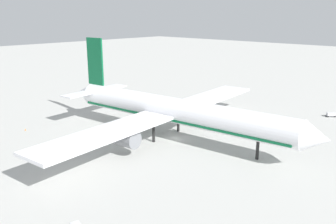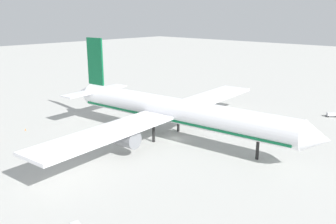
{
  "view_description": "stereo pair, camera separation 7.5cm",
  "coord_description": "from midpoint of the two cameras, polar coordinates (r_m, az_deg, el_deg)",
  "views": [
    {
      "loc": [
        56.58,
        -63.47,
        30.26
      ],
      "look_at": [
        -4.22,
        1.49,
        5.86
      ],
      "focal_mm": 38.42,
      "sensor_mm": 36.0,
      "label": 1
    },
    {
      "loc": [
        56.64,
        -63.42,
        30.26
      ],
      "look_at": [
        -4.22,
        1.49,
        5.86
      ],
      "focal_mm": 38.42,
      "sensor_mm": 36.0,
      "label": 2
    }
  ],
  "objects": [
    {
      "name": "ground_plane",
      "position": [
        90.25,
        1.29,
        -4.26
      ],
      "size": [
        600.0,
        600.0,
        0.0
      ],
      "primitive_type": "plane",
      "color": "#B2B2AD"
    },
    {
      "name": "airliner",
      "position": [
        88.85,
        0.59,
        0.21
      ],
      "size": [
        73.01,
        77.38,
        23.77
      ],
      "color": "white",
      "rests_on": "ground"
    },
    {
      "name": "baggage_cart_2",
      "position": [
        119.77,
        24.39,
        -0.35
      ],
      "size": [
        3.03,
        2.96,
        1.29
      ],
      "color": "#595B60",
      "rests_on": "ground"
    },
    {
      "name": "traffic_cone_2",
      "position": [
        103.8,
        -21.72,
        -2.58
      ],
      "size": [
        0.36,
        0.36,
        0.55
      ],
      "primitive_type": "cone",
      "color": "orange",
      "rests_on": "ground"
    }
  ]
}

